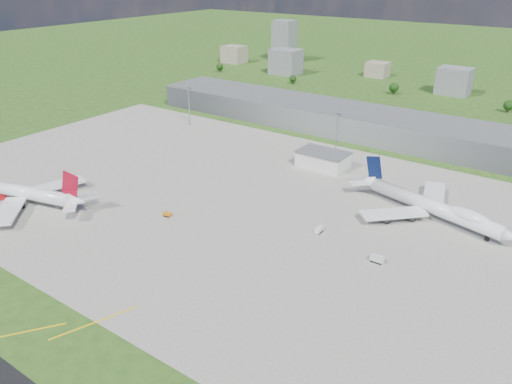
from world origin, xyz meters
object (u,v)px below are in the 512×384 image
Objects in this scene: airliner_red_twin at (23,192)px; crash_tender at (2,195)px; van_white_near at (319,230)px; airliner_blue_quad at (433,207)px; van_white_far at (377,259)px; tug_yellow at (167,215)px.

airliner_red_twin is 10.22× the size of crash_tender.
crash_tender is 1.55× the size of van_white_near.
airliner_blue_quad is 47.30m from van_white_far.
tug_yellow is at bearing 111.34° from van_white_near.
airliner_red_twin is 18.42× the size of tug_yellow.
airliner_red_twin reaches higher than airliner_blue_quad.
airliner_blue_quad is at bearing -41.91° from van_white_near.
airliner_red_twin is 159.67m from van_white_far.
crash_tender is 82.83m from tug_yellow.
airliner_blue_quad is 14.57× the size of van_white_far.
tug_yellow is 0.86× the size of van_white_near.
tug_yellow is (63.49, 28.24, -4.39)m from airliner_red_twin.
airliner_red_twin is 14.03m from crash_tender.
van_white_near is at bearing -115.16° from airliner_blue_quad.
crash_tender is at bearing -168.59° from tug_yellow.
airliner_blue_quad is 196.45m from crash_tender.
airliner_blue_quad reaches higher than crash_tender.
van_white_far is (28.35, -7.34, 0.13)m from van_white_near.
van_white_near is (124.33, 53.88, -4.13)m from airliner_red_twin.
airliner_red_twin reaches higher than tug_yellow.
airliner_blue_quad reaches higher than tug_yellow.
tug_yellow is (-94.43, -65.13, -4.53)m from airliner_blue_quad.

